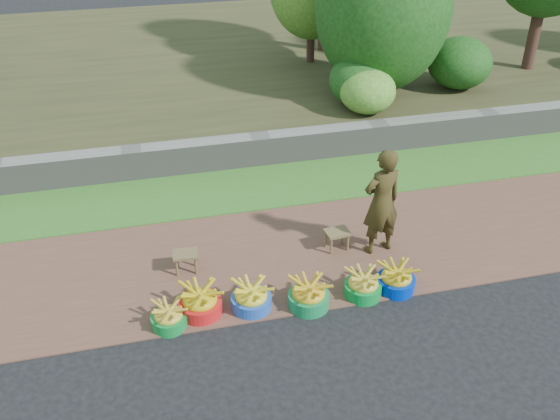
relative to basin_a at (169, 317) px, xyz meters
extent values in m
plane|color=black|center=(1.98, -0.19, -0.15)|extent=(120.00, 120.00, 0.00)
cube|color=brown|center=(1.98, 1.06, -0.14)|extent=(80.00, 2.50, 0.02)
cube|color=#357124|center=(1.98, 3.06, -0.13)|extent=(80.00, 1.50, 0.04)
cube|color=slate|center=(1.98, 3.91, 0.13)|extent=(80.00, 0.35, 0.55)
cube|color=#3A391E|center=(1.98, 8.81, 0.10)|extent=(80.00, 10.00, 0.50)
cylinder|color=#3A221C|center=(4.78, 5.54, 0.81)|extent=(0.16, 0.16, 0.91)
ellipsoid|color=#1B4A15|center=(4.78, 5.54, 2.05)|extent=(2.63, 2.63, 3.29)
cylinder|color=#3A221C|center=(4.53, 8.45, 1.36)|extent=(0.26, 0.26, 2.01)
cylinder|color=#3A221C|center=(3.99, 7.70, 0.93)|extent=(0.18, 0.18, 1.16)
cylinder|color=#3A221C|center=(8.62, 6.09, 1.32)|extent=(0.25, 0.25, 1.95)
ellipsoid|color=#528D2C|center=(4.20, 4.57, 0.78)|extent=(1.07, 1.07, 0.86)
ellipsoid|color=#1B4A15|center=(6.50, 5.37, 0.88)|extent=(1.31, 1.31, 1.05)
ellipsoid|color=#1B4A15|center=(4.20, 4.93, 0.85)|extent=(1.25, 1.25, 1.00)
cylinder|color=#0E7C31|center=(0.00, 0.00, -0.07)|extent=(0.44, 0.44, 0.16)
ellipsoid|color=gold|center=(0.00, 0.00, 0.06)|extent=(0.39, 0.39, 0.25)
cylinder|color=red|center=(0.40, 0.14, -0.05)|extent=(0.55, 0.55, 0.20)
ellipsoid|color=#BA9F13|center=(0.40, 0.14, 0.10)|extent=(0.48, 0.48, 0.31)
cylinder|color=blue|center=(1.04, 0.08, -0.06)|extent=(0.51, 0.51, 0.18)
ellipsoid|color=gold|center=(1.04, 0.08, 0.09)|extent=(0.45, 0.45, 0.29)
cylinder|color=#127B42|center=(1.75, -0.04, -0.05)|extent=(0.53, 0.53, 0.19)
ellipsoid|color=gold|center=(1.75, -0.04, 0.09)|extent=(0.46, 0.46, 0.30)
cylinder|color=#0A8231|center=(2.49, 0.00, -0.06)|extent=(0.49, 0.49, 0.18)
ellipsoid|color=gold|center=(2.49, 0.00, 0.08)|extent=(0.43, 0.43, 0.28)
cylinder|color=#002ABB|center=(2.95, 0.01, -0.06)|extent=(0.51, 0.51, 0.18)
ellipsoid|color=#B79818|center=(2.95, 0.01, 0.08)|extent=(0.44, 0.44, 0.29)
cube|color=brown|center=(0.33, 1.03, 0.15)|extent=(0.35, 0.28, 0.04)
cylinder|color=brown|center=(0.19, 0.95, 0.00)|extent=(0.04, 0.04, 0.25)
cylinder|color=brown|center=(0.45, 0.93, 0.00)|extent=(0.04, 0.04, 0.25)
cylinder|color=brown|center=(0.20, 1.13, 0.00)|extent=(0.04, 0.04, 0.25)
cylinder|color=brown|center=(0.46, 1.11, 0.00)|extent=(0.04, 0.04, 0.25)
cube|color=brown|center=(2.48, 1.04, 0.15)|extent=(0.36, 0.30, 0.04)
cylinder|color=brown|center=(2.36, 0.94, 0.00)|extent=(0.04, 0.04, 0.26)
cylinder|color=brown|center=(2.62, 0.97, 0.00)|extent=(0.04, 0.04, 0.26)
cylinder|color=brown|center=(2.34, 1.12, 0.00)|extent=(0.04, 0.04, 0.26)
cylinder|color=brown|center=(2.59, 1.15, 0.00)|extent=(0.04, 0.04, 0.26)
imported|color=black|center=(3.04, 0.89, 0.67)|extent=(0.64, 0.49, 1.59)
camera|label=1|loc=(-0.04, -5.86, 5.08)|focal=40.00mm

